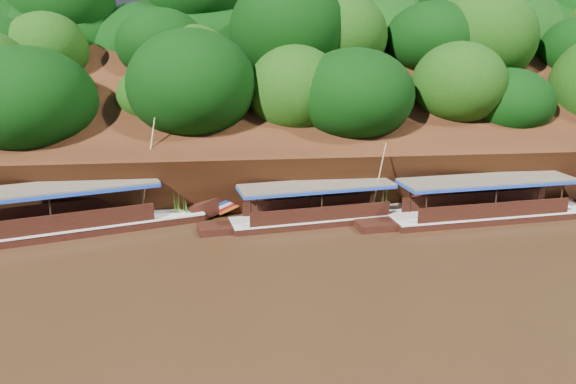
# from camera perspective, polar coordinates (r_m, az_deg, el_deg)

# --- Properties ---
(ground) EXTENTS (160.00, 160.00, 0.00)m
(ground) POSITION_cam_1_polar(r_m,az_deg,el_deg) (24.88, 2.52, -9.05)
(ground) COLOR black
(ground) RESTS_ON ground
(riverbank) EXTENTS (120.00, 30.06, 19.40)m
(riverbank) POSITION_cam_1_polar(r_m,az_deg,el_deg) (45.97, -1.85, 5.05)
(riverbank) COLOR black
(riverbank) RESTS_ON ground
(boat_0) EXTENTS (15.44, 3.77, 5.57)m
(boat_0) POSITION_cam_1_polar(r_m,az_deg,el_deg) (35.28, 21.52, -1.62)
(boat_0) COLOR black
(boat_0) RESTS_ON ground
(boat_1) EXTENTS (13.41, 3.93, 5.04)m
(boat_1) POSITION_cam_1_polar(r_m,az_deg,el_deg) (32.45, 5.21, -2.09)
(boat_1) COLOR black
(boat_1) RESTS_ON ground
(boat_2) EXTENTS (16.94, 7.34, 6.80)m
(boat_2) POSITION_cam_1_polar(r_m,az_deg,el_deg) (32.66, -19.77, -2.71)
(boat_2) COLOR black
(boat_2) RESTS_ON ground
(reeds) EXTENTS (48.72, 2.25, 2.19)m
(reeds) POSITION_cam_1_polar(r_m,az_deg,el_deg) (33.30, -6.43, -0.97)
(reeds) COLOR #3A701C
(reeds) RESTS_ON ground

